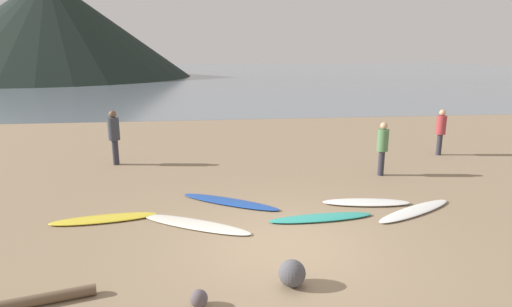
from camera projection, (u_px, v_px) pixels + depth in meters
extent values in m
cube|color=#8C7559|center=(240.00, 143.00, 17.91)|extent=(120.00, 120.00, 0.20)
cube|color=slate|center=(212.00, 73.00, 71.40)|extent=(140.00, 100.00, 0.01)
cone|color=black|center=(51.00, 27.00, 58.05)|extent=(37.37, 37.37, 13.51)
ellipsoid|color=yellow|center=(104.00, 219.00, 9.49)|extent=(2.37, 0.82, 0.08)
ellipsoid|color=silver|center=(195.00, 224.00, 9.20)|extent=(2.58, 1.79, 0.06)
ellipsoid|color=#1E479E|center=(230.00, 202.00, 10.55)|extent=(2.54, 1.85, 0.07)
ellipsoid|color=teal|center=(321.00, 218.00, 9.55)|extent=(2.45, 0.63, 0.08)
ellipsoid|color=white|center=(366.00, 202.00, 10.48)|extent=(2.22, 0.82, 0.09)
ellipsoid|color=white|center=(415.00, 211.00, 9.97)|extent=(2.45, 1.59, 0.07)
cylinder|color=#2D2D38|center=(381.00, 163.00, 12.84)|extent=(0.18, 0.18, 0.76)
cylinder|color=#4C7A4C|center=(383.00, 140.00, 12.67)|extent=(0.33, 0.33, 0.66)
sphere|color=tan|center=(384.00, 126.00, 12.56)|extent=(0.22, 0.22, 0.22)
cylinder|color=#2D2D38|center=(116.00, 152.00, 14.03)|extent=(0.20, 0.20, 0.84)
cylinder|color=#333842|center=(114.00, 129.00, 13.84)|extent=(0.37, 0.37, 0.73)
sphere|color=brown|center=(112.00, 114.00, 13.72)|extent=(0.24, 0.24, 0.24)
cylinder|color=#2D2D38|center=(439.00, 144.00, 15.35)|extent=(0.18, 0.18, 0.77)
cylinder|color=#9E3338|center=(441.00, 125.00, 15.17)|extent=(0.34, 0.34, 0.67)
sphere|color=tan|center=(443.00, 113.00, 15.07)|extent=(0.22, 0.22, 0.22)
cylinder|color=brown|center=(41.00, 299.00, 6.33)|extent=(1.55, 0.55, 0.17)
sphere|color=#564C51|center=(199.00, 298.00, 6.27)|extent=(0.27, 0.27, 0.27)
sphere|color=#4D4C51|center=(292.00, 273.00, 6.81)|extent=(0.44, 0.44, 0.44)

